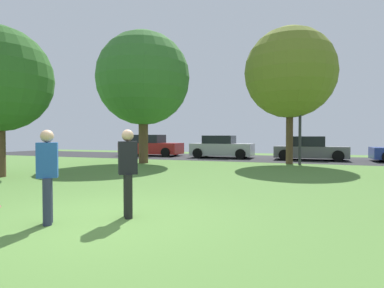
{
  "coord_description": "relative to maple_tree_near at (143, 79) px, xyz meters",
  "views": [
    {
      "loc": [
        3.31,
        -4.59,
        1.47
      ],
      "look_at": [
        0.0,
        4.46,
        1.21
      ],
      "focal_mm": 29.52,
      "sensor_mm": 36.0,
      "label": 1
    }
  ],
  "objects": [
    {
      "name": "ground_plane",
      "position": [
        4.92,
        -10.33,
        -4.5
      ],
      "size": [
        44.0,
        44.0,
        0.0
      ],
      "primitive_type": "plane",
      "color": "#547F38"
    },
    {
      "name": "road_strip",
      "position": [
        4.92,
        5.67,
        -4.49
      ],
      "size": [
        44.0,
        6.4,
        0.01
      ],
      "primitive_type": "cube",
      "color": "#28282B",
      "rests_on": "ground_plane"
    },
    {
      "name": "maple_tree_near",
      "position": [
        0.0,
        0.0,
        0.0
      ],
      "size": [
        4.96,
        4.96,
        6.99
      ],
      "color": "brown",
      "rests_on": "ground_plane"
    },
    {
      "name": "maple_tree_far",
      "position": [
        7.36,
        2.21,
        0.21
      ],
      "size": [
        4.67,
        4.67,
        7.06
      ],
      "color": "brown",
      "rests_on": "ground_plane"
    },
    {
      "name": "person_thrower",
      "position": [
        5.23,
        -10.05,
        -3.64
      ],
      "size": [
        0.39,
        0.37,
        1.58
      ],
      "rotation": [
        0.0,
        0.0,
        -2.47
      ],
      "color": "black",
      "rests_on": "ground_plane"
    },
    {
      "name": "person_catcher",
      "position": [
        4.2,
        -10.87,
        -3.64
      ],
      "size": [
        0.39,
        0.37,
        1.56
      ],
      "rotation": [
        0.0,
        0.0,
        0.68
      ],
      "color": "#2D334C",
      "rests_on": "ground_plane"
    },
    {
      "name": "parked_car_red",
      "position": [
        -2.63,
        5.82,
        -3.8
      ],
      "size": [
        4.54,
        2.01,
        1.53
      ],
      "color": "#B21E1E",
      "rests_on": "ground_plane"
    },
    {
      "name": "parked_car_silver",
      "position": [
        2.88,
        5.44,
        -3.82
      ],
      "size": [
        4.04,
        2.07,
        1.48
      ],
      "color": "#B7B7BC",
      "rests_on": "ground_plane"
    },
    {
      "name": "parked_car_grey",
      "position": [
        8.36,
        5.4,
        -3.85
      ],
      "size": [
        4.16,
        2.0,
        1.42
      ],
      "color": "slate",
      "rests_on": "ground_plane"
    },
    {
      "name": "street_lamp_post",
      "position": [
        7.88,
        1.87,
        -2.25
      ],
      "size": [
        0.14,
        0.14,
        4.5
      ],
      "primitive_type": "cylinder",
      "color": "#2D2D33",
      "rests_on": "ground_plane"
    }
  ]
}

